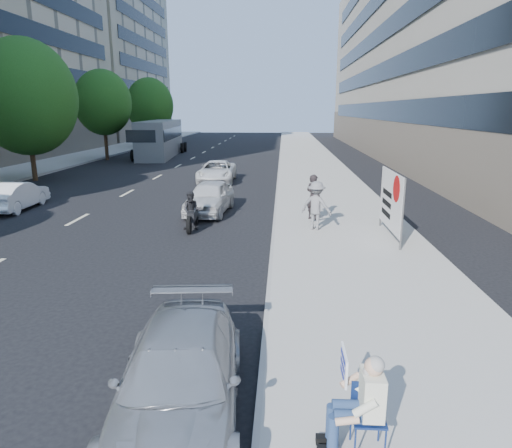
# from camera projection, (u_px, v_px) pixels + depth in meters

# --- Properties ---
(ground) EXTENTS (160.00, 160.00, 0.00)m
(ground) POSITION_uv_depth(u_px,v_px,m) (203.00, 306.00, 10.27)
(ground) COLOR black
(ground) RESTS_ON ground
(near_sidewalk) EXTENTS (5.00, 120.00, 0.15)m
(near_sidewalk) POSITION_uv_depth(u_px,v_px,m) (318.00, 177.00, 29.39)
(near_sidewalk) COLOR #A7A39D
(near_sidewalk) RESTS_ON ground
(far_sidewalk) EXTENTS (4.50, 120.00, 0.15)m
(far_sidewalk) POSITION_uv_depth(u_px,v_px,m) (7.00, 175.00, 30.58)
(far_sidewalk) COLOR #A7A39D
(far_sidewalk) RESTS_ON ground
(far_bldg_north) EXTENTS (22.00, 28.00, 28.00)m
(far_bldg_north) POSITION_uv_depth(u_px,v_px,m) (74.00, 43.00, 68.60)
(far_bldg_north) COLOR beige
(far_bldg_north) RESTS_ON ground
(near_building) EXTENTS (14.00, 70.00, 20.00)m
(near_building) POSITION_uv_depth(u_px,v_px,m) (469.00, 39.00, 37.84)
(near_building) COLOR #9E9788
(near_building) RESTS_ON ground
(tree_far_c) EXTENTS (6.00, 6.00, 8.47)m
(tree_far_c) POSITION_uv_depth(u_px,v_px,m) (26.00, 97.00, 27.26)
(tree_far_c) COLOR #382616
(tree_far_c) RESTS_ON ground
(tree_far_d) EXTENTS (4.80, 4.80, 7.65)m
(tree_far_d) POSITION_uv_depth(u_px,v_px,m) (103.00, 103.00, 38.91)
(tree_far_d) COLOR #382616
(tree_far_d) RESTS_ON ground
(tree_far_e) EXTENTS (5.40, 5.40, 7.89)m
(tree_far_e) POSITION_uv_depth(u_px,v_px,m) (150.00, 105.00, 52.49)
(tree_far_e) COLOR #382616
(tree_far_e) RESTS_ON ground
(seated_protester) EXTENTS (0.83, 1.11, 1.31)m
(seated_protester) POSITION_uv_depth(u_px,v_px,m) (360.00, 398.00, 5.59)
(seated_protester) COLOR navy
(seated_protester) RESTS_ON near_sidewalk
(jogger) EXTENTS (1.28, 1.04, 1.73)m
(jogger) POSITION_uv_depth(u_px,v_px,m) (316.00, 206.00, 16.12)
(jogger) COLOR slate
(jogger) RESTS_ON near_sidewalk
(pedestrian_woman) EXTENTS (0.76, 0.75, 1.76)m
(pedestrian_woman) POSITION_uv_depth(u_px,v_px,m) (313.00, 197.00, 17.58)
(pedestrian_woman) COLOR black
(pedestrian_woman) RESTS_ON near_sidewalk
(protest_banner) EXTENTS (0.08, 3.06, 2.20)m
(protest_banner) POSITION_uv_depth(u_px,v_px,m) (391.00, 200.00, 15.05)
(protest_banner) COLOR #4C4C4C
(protest_banner) RESTS_ON near_sidewalk
(parked_sedan) EXTENTS (2.13, 4.41, 1.24)m
(parked_sedan) POSITION_uv_depth(u_px,v_px,m) (180.00, 378.00, 6.45)
(parked_sedan) COLOR #9C9EA3
(parked_sedan) RESTS_ON ground
(white_sedan_near) EXTENTS (1.92, 4.13, 1.37)m
(white_sedan_near) POSITION_uv_depth(u_px,v_px,m) (210.00, 197.00, 19.45)
(white_sedan_near) COLOR silver
(white_sedan_near) RESTS_ON ground
(white_sedan_mid) EXTENTS (1.51, 3.86, 1.25)m
(white_sedan_mid) POSITION_uv_depth(u_px,v_px,m) (16.00, 196.00, 20.10)
(white_sedan_mid) COLOR white
(white_sedan_mid) RESTS_ON ground
(white_sedan_far) EXTENTS (2.19, 4.60, 1.27)m
(white_sedan_far) POSITION_uv_depth(u_px,v_px,m) (217.00, 172.00, 27.85)
(white_sedan_far) COLOR white
(white_sedan_far) RESTS_ON ground
(motorcycle) EXTENTS (0.73, 2.05, 1.42)m
(motorcycle) POSITION_uv_depth(u_px,v_px,m) (192.00, 213.00, 16.73)
(motorcycle) COLOR black
(motorcycle) RESTS_ON ground
(bus) EXTENTS (3.68, 12.25, 3.30)m
(bus) POSITION_uv_depth(u_px,v_px,m) (160.00, 139.00, 42.95)
(bus) COLOR slate
(bus) RESTS_ON ground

